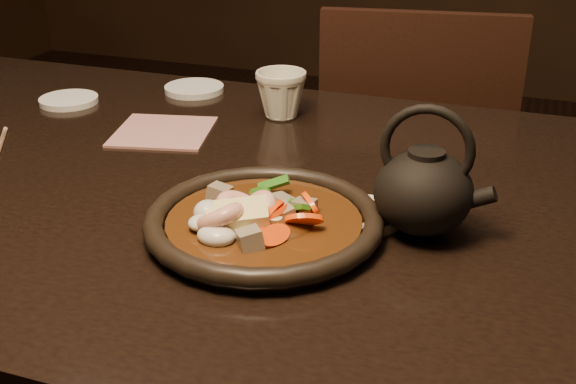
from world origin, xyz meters
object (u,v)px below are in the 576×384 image
(table, at_px, (168,217))
(chair, at_px, (411,179))
(plate, at_px, (264,223))
(tea_cup, at_px, (281,93))
(teapot, at_px, (424,188))

(table, distance_m, chair, 0.75)
(plate, bearing_deg, chair, 86.54)
(plate, relative_size, tea_cup, 3.29)
(plate, bearing_deg, tea_cup, 107.16)
(teapot, bearing_deg, table, 169.60)
(tea_cup, bearing_deg, chair, 66.37)
(table, bearing_deg, chair, 69.32)
(table, distance_m, plate, 0.26)
(tea_cup, distance_m, teapot, 0.46)
(chair, distance_m, teapot, 0.82)
(tea_cup, bearing_deg, table, -106.24)
(chair, relative_size, plate, 3.05)
(table, height_order, chair, chair)
(table, relative_size, chair, 1.79)
(chair, height_order, tea_cup, chair)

